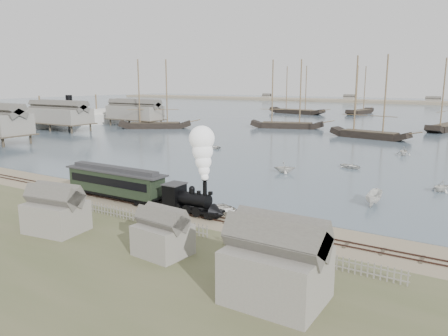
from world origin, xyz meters
The scene contains 25 objects.
ground centered at (0.00, 0.00, 0.00)m, with size 600.00×600.00×0.00m, color gray.
harbor_water centered at (0.00, 170.00, 0.03)m, with size 600.00×336.00×0.06m, color #4D606F.
rail_track centered at (0.00, -2.00, 0.04)m, with size 120.00×1.80×0.16m.
picket_fence_west centered at (-6.50, -7.00, 0.00)m, with size 19.00×0.10×1.20m, color gray, non-canonical shape.
picket_fence_east centered at (12.50, -7.50, 0.00)m, with size 15.00×0.10×1.20m, color gray, non-canonical shape.
shed_left centered at (-10.00, -13.00, 0.00)m, with size 5.00×4.00×4.10m, color gray, non-canonical shape.
shed_mid centered at (2.00, -12.00, 0.00)m, with size 4.00×3.50×3.60m, color gray, non-canonical shape.
shed_right centered at (13.00, -14.00, 0.00)m, with size 6.00×5.00×5.10m, color gray, non-canonical shape.
western_wharf centered at (-76.00, 40.00, 4.06)m, with size 36.00×56.00×8.00m, color gray, non-canonical shape.
locomotive centered at (-1.47, -2.00, 4.18)m, with size 7.27×2.71×9.06m.
passenger_coach centered at (-13.61, -2.00, 2.17)m, with size 14.14×2.73×3.43m.
beached_dinghy centered at (0.48, 0.23, 0.41)m, with size 4.00×2.86×0.83m, color silver.
steamship centered at (-89.00, 52.13, 4.78)m, with size 43.17×7.20×9.44m, color silver, non-canonical shape.
rowboat_0 centered at (-31.03, 8.73, 0.50)m, with size 4.25×3.04×0.88m, color silver.
rowboat_1 centered at (-2.86, 22.39, 0.90)m, with size 3.20×2.76×1.68m, color silver.
rowboat_2 centered at (12.90, 11.79, 0.82)m, with size 3.96×1.49×1.53m, color silver.
rowboat_3 centered at (4.70, 31.34, 0.43)m, with size 3.58×2.55×0.74m, color silver.
rowboat_4 centered at (18.74, 22.34, 0.77)m, with size 2.69×2.33×1.42m, color silver.
rowboat_6 centered at (-25.36, 37.06, 0.40)m, with size 3.32×2.37×0.69m, color silver.
rowboat_7 centered at (9.54, 48.64, 0.89)m, with size 3.14×2.71×1.65m, color silver.
schooner_0 centered at (-61.55, 60.35, 10.06)m, with size 20.80×4.80×20.00m, color black, non-canonical shape.
schooner_1 centered at (-28.75, 81.19, 10.06)m, with size 21.17×4.88×20.00m, color black, non-canonical shape.
schooner_2 centered at (-2.31, 70.66, 10.06)m, with size 19.44×4.49×20.00m, color black, non-canonical shape.
schooner_6 centered at (-49.04, 136.45, 10.06)m, with size 25.40×5.86×20.00m, color black, non-canonical shape.
schooner_7 centered at (-25.78, 149.33, 10.06)m, with size 20.02×4.62×20.00m, color black, non-canonical shape.
Camera 1 is at (23.93, -37.64, 13.87)m, focal length 35.00 mm.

